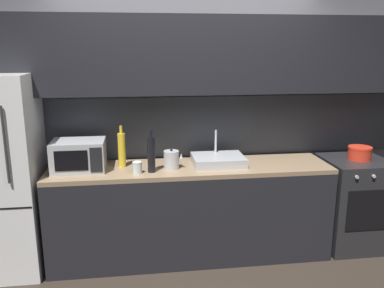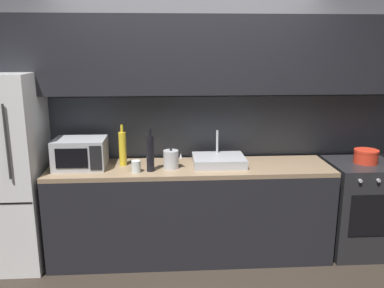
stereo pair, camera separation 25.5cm
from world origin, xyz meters
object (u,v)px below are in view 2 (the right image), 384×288
(wine_bottle_dark, at_px, (150,153))
(refrigerator, at_px, (4,172))
(kettle, at_px, (171,159))
(wine_bottle_yellow, at_px, (123,148))
(cooking_pot, at_px, (366,156))
(oven_range, at_px, (358,207))
(microwave, at_px, (80,153))
(mug_clear, at_px, (136,166))

(wine_bottle_dark, bearing_deg, refrigerator, 174.36)
(kettle, height_order, wine_bottle_yellow, wine_bottle_yellow)
(refrigerator, height_order, cooking_pot, refrigerator)
(refrigerator, relative_size, wine_bottle_dark, 4.61)
(refrigerator, bearing_deg, cooking_pot, 0.00)
(oven_range, bearing_deg, cooking_pot, 3.01)
(refrigerator, height_order, microwave, refrigerator)
(wine_bottle_dark, bearing_deg, kettle, 22.92)
(kettle, relative_size, wine_bottle_dark, 0.49)
(refrigerator, bearing_deg, mug_clear, -7.40)
(microwave, bearing_deg, cooking_pot, -0.39)
(wine_bottle_yellow, distance_m, cooking_pot, 2.29)
(wine_bottle_dark, bearing_deg, microwave, 166.88)
(mug_clear, bearing_deg, cooking_pot, 4.11)
(kettle, xyz_separation_m, cooking_pot, (1.85, 0.05, -0.02))
(oven_range, relative_size, mug_clear, 8.55)
(microwave, bearing_deg, kettle, -4.96)
(oven_range, bearing_deg, wine_bottle_dark, -176.32)
(wine_bottle_dark, relative_size, mug_clear, 3.64)
(wine_bottle_dark, xyz_separation_m, wine_bottle_yellow, (-0.26, 0.20, -0.00))
(microwave, xyz_separation_m, wine_bottle_yellow, (0.38, 0.05, 0.03))
(microwave, relative_size, mug_clear, 4.37)
(wine_bottle_dark, height_order, cooking_pot, wine_bottle_dark)
(wine_bottle_yellow, relative_size, cooking_pot, 1.70)
(oven_range, distance_m, cooking_pot, 0.51)
(refrigerator, xyz_separation_m, microwave, (0.68, 0.02, 0.15))
(refrigerator, xyz_separation_m, wine_bottle_yellow, (1.06, 0.07, 0.18))
(oven_range, distance_m, kettle, 1.90)
(refrigerator, height_order, wine_bottle_yellow, refrigerator)
(wine_bottle_yellow, height_order, mug_clear, wine_bottle_yellow)
(microwave, bearing_deg, oven_range, -0.43)
(cooking_pot, bearing_deg, oven_range, -176.99)
(wine_bottle_dark, height_order, mug_clear, wine_bottle_dark)
(wine_bottle_yellow, bearing_deg, oven_range, -1.79)
(microwave, height_order, kettle, microwave)
(microwave, distance_m, mug_clear, 0.55)
(oven_range, relative_size, microwave, 1.96)
(refrigerator, bearing_deg, wine_bottle_dark, -5.64)
(microwave, xyz_separation_m, wine_bottle_dark, (0.64, -0.15, 0.03))
(wine_bottle_yellow, relative_size, mug_clear, 3.63)
(microwave, bearing_deg, wine_bottle_dark, -13.12)
(microwave, relative_size, kettle, 2.43)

